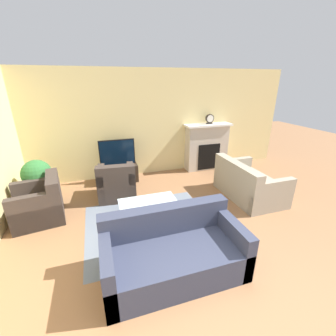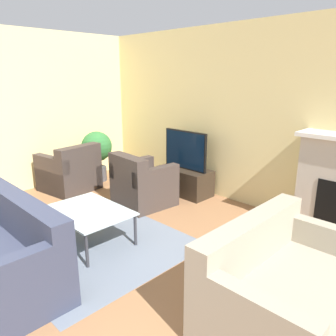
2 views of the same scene
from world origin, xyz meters
name	(u,v)px [view 1 (image 1 of 2)]	position (x,y,z in m)	size (l,w,h in m)	color
ground_plane	(218,315)	(0.00, 0.00, 0.00)	(20.00, 20.00, 0.00)	#936642
wall_back	(138,124)	(0.00, 4.26, 1.35)	(8.45, 0.06, 2.70)	beige
area_rug	(150,225)	(-0.31, 1.83, 0.00)	(2.22, 1.94, 0.00)	slate
fireplace	(207,146)	(1.89, 4.05, 0.67)	(1.31, 0.41, 1.30)	#BCB2A3
tv_stand	(119,173)	(-0.62, 3.92, 0.22)	(0.92, 0.47, 0.44)	#2D2319
tv	(117,153)	(-0.62, 3.91, 0.76)	(0.86, 0.05, 0.64)	black
couch_sectional	(173,253)	(-0.27, 0.75, 0.29)	(1.80, 0.91, 0.82)	#33384C
couch_loveseat	(248,184)	(1.97, 2.21, 0.29)	(0.94, 1.46, 0.82)	#9E937F
armchair_by_window	(40,204)	(-2.16, 2.64, 0.30)	(0.92, 0.93, 0.82)	#3D332D
armchair_accent	(117,184)	(-0.75, 3.07, 0.30)	(0.85, 0.84, 0.82)	#3D332D
coffee_table	(150,206)	(-0.31, 1.85, 0.38)	(1.02, 0.74, 0.41)	#333338
potted_plant	(37,177)	(-2.28, 3.28, 0.60)	(0.57, 0.57, 0.95)	#47474C
mantel_clock	(210,119)	(1.93, 4.05, 1.43)	(0.23, 0.07, 0.26)	#28231E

